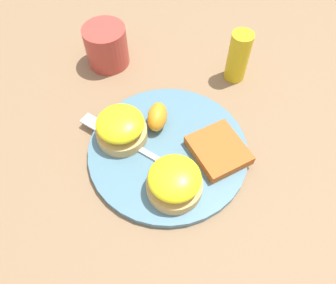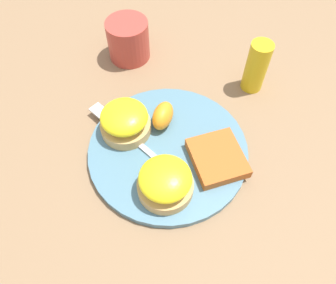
# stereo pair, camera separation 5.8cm
# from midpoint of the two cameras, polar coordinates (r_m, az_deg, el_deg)

# --- Properties ---
(ground_plane) EXTENTS (1.10, 1.10, 0.00)m
(ground_plane) POSITION_cam_midpoint_polar(r_m,az_deg,el_deg) (0.61, -2.72, -1.98)
(ground_plane) COLOR #846647
(plate) EXTENTS (0.29, 0.29, 0.01)m
(plate) POSITION_cam_midpoint_polar(r_m,az_deg,el_deg) (0.60, -2.75, -1.63)
(plate) COLOR slate
(plate) RESTS_ON ground_plane
(sandwich_benedict_left) EXTENTS (0.09, 0.09, 0.06)m
(sandwich_benedict_left) POSITION_cam_midpoint_polar(r_m,az_deg,el_deg) (0.60, -10.98, 2.29)
(sandwich_benedict_left) COLOR tan
(sandwich_benedict_left) RESTS_ON plate
(sandwich_benedict_right) EXTENTS (0.09, 0.09, 0.06)m
(sandwich_benedict_right) POSITION_cam_midpoint_polar(r_m,az_deg,el_deg) (0.53, -2.00, -7.13)
(sandwich_benedict_right) COLOR tan
(sandwich_benedict_right) RESTS_ON plate
(hashbrown_patty) EXTENTS (0.13, 0.12, 0.02)m
(hashbrown_patty) POSITION_cam_midpoint_polar(r_m,az_deg,el_deg) (0.58, 6.01, -1.63)
(hashbrown_patty) COLOR #B25922
(hashbrown_patty) RESTS_ON plate
(orange_wedge) EXTENTS (0.07, 0.05, 0.04)m
(orange_wedge) POSITION_cam_midpoint_polar(r_m,az_deg,el_deg) (0.61, -4.59, 4.20)
(orange_wedge) COLOR orange
(orange_wedge) RESTS_ON plate
(fork) EXTENTS (0.15, 0.21, 0.00)m
(fork) POSITION_cam_midpoint_polar(r_m,az_deg,el_deg) (0.61, -9.80, -0.25)
(fork) COLOR silver
(fork) RESTS_ON plate
(cup) EXTENTS (0.12, 0.09, 0.09)m
(cup) POSITION_cam_midpoint_polar(r_m,az_deg,el_deg) (0.75, -12.93, 15.91)
(cup) COLOR #B23D33
(cup) RESTS_ON ground_plane
(condiment_bottle) EXTENTS (0.04, 0.04, 0.11)m
(condiment_bottle) POSITION_cam_midpoint_polar(r_m,az_deg,el_deg) (0.70, 9.78, 14.28)
(condiment_bottle) COLOR gold
(condiment_bottle) RESTS_ON ground_plane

